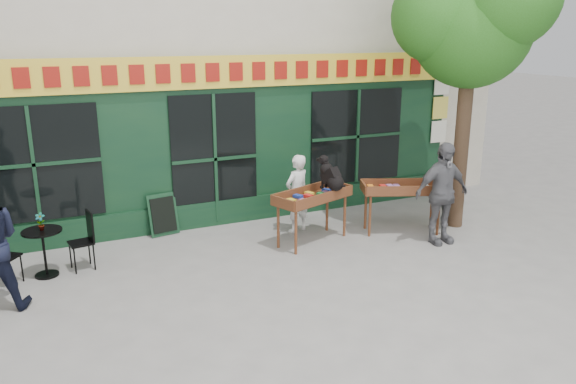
# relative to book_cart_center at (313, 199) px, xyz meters

# --- Properties ---
(ground) EXTENTS (80.00, 80.00, 0.00)m
(ground) POSITION_rel_book_cart_center_xyz_m (-1.30, -0.68, -0.82)
(ground) COLOR slate
(ground) RESTS_ON ground
(street_tree) EXTENTS (3.05, 2.90, 5.60)m
(street_tree) POSITION_rel_book_cart_center_xyz_m (3.04, -0.33, 3.29)
(street_tree) COLOR #382619
(street_tree) RESTS_ON ground
(book_cart_center) EXTENTS (1.62, 1.09, 0.99)m
(book_cart_center) POSITION_rel_book_cart_center_xyz_m (0.00, 0.00, 0.00)
(book_cart_center) COLOR brown
(book_cart_center) RESTS_ON ground
(dog) EXTENTS (0.52, 0.68, 0.60)m
(dog) POSITION_rel_book_cart_center_xyz_m (0.35, -0.05, 0.47)
(dog) COLOR black
(dog) RESTS_ON book_cart_center
(woman) EXTENTS (0.64, 0.53, 1.51)m
(woman) POSITION_rel_book_cart_center_xyz_m (0.00, 0.65, -0.07)
(woman) COLOR silver
(woman) RESTS_ON ground
(book_cart_right) EXTENTS (1.62, 1.14, 0.99)m
(book_cart_right) POSITION_rel_book_cart_center_xyz_m (1.79, -0.24, 0.00)
(book_cart_right) COLOR brown
(book_cart_right) RESTS_ON ground
(man_right) EXTENTS (1.11, 0.49, 1.86)m
(man_right) POSITION_rel_book_cart_center_xyz_m (2.09, -0.99, 0.11)
(man_right) COLOR #58595D
(man_right) RESTS_ON ground
(bistro_table) EXTENTS (0.60, 0.60, 0.76)m
(bistro_table) POSITION_rel_book_cart_center_xyz_m (-4.50, 0.41, -0.28)
(bistro_table) COLOR black
(bistro_table) RESTS_ON ground
(bistro_chair_right) EXTENTS (0.41, 0.41, 0.95)m
(bistro_chair_right) POSITION_rel_book_cart_center_xyz_m (-3.86, 0.47, -0.26)
(bistro_chair_right) COLOR black
(bistro_chair_right) RESTS_ON ground
(potted_plant) EXTENTS (0.18, 0.15, 0.28)m
(potted_plant) POSITION_rel_book_cart_center_xyz_m (-4.50, 0.41, 0.08)
(potted_plant) COLOR gray
(potted_plant) RESTS_ON bistro_table
(chalkboard) EXTENTS (0.58, 0.28, 0.79)m
(chalkboard) POSITION_rel_book_cart_center_xyz_m (-2.39, 1.51, -0.42)
(chalkboard) COLOR black
(chalkboard) RESTS_ON ground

